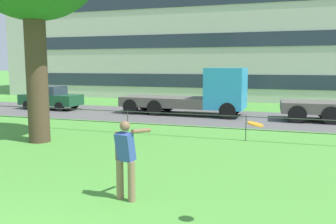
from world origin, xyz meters
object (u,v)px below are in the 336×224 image
object	(u,v)px
person_thrower	(126,158)
flatbed_truck_right	(201,94)
car_dark_green_center	(50,97)
frisbee	(255,124)

from	to	relation	value
person_thrower	flatbed_truck_right	distance (m)	13.57
car_dark_green_center	flatbed_truck_right	size ratio (longest dim) A/B	0.55
frisbee	car_dark_green_center	bearing A→B (deg)	135.56
frisbee	flatbed_truck_right	size ratio (longest dim) A/B	0.04
car_dark_green_center	flatbed_truck_right	xyz separation A→B (m)	(10.10, 0.26, 0.44)
car_dark_green_center	frisbee	bearing A→B (deg)	-44.44
frisbee	car_dark_green_center	size ratio (longest dim) A/B	0.07
person_thrower	car_dark_green_center	size ratio (longest dim) A/B	0.43
person_thrower	car_dark_green_center	distance (m)	17.55
frisbee	car_dark_green_center	xyz separation A→B (m)	(-14.27, 13.99, -1.15)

